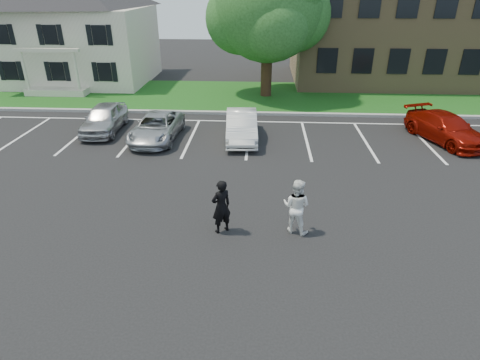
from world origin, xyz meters
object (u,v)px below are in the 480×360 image
object	(u,v)px
car_silver_west	(104,118)
car_red_compact	(446,128)
house	(77,28)
car_silver_minivan	(157,127)
tree	(270,9)
man_white_shirt	(296,206)
car_white_sedan	(242,126)
man_black_suit	(221,207)
office_building	(447,22)

from	to	relation	value
car_silver_west	car_red_compact	size ratio (longest dim) A/B	0.90
house	car_silver_minivan	size ratio (longest dim) A/B	2.40
house	tree	size ratio (longest dim) A/B	1.17
man_white_shirt	car_white_sedan	distance (m)	8.10
tree	car_silver_west	bearing A→B (deg)	-137.69
house	car_red_compact	world-z (taller)	house
house	car_white_sedan	size ratio (longest dim) A/B	2.52
car_silver_west	man_black_suit	bearing A→B (deg)	-54.63
man_black_suit	car_red_compact	size ratio (longest dim) A/B	0.39
house	man_white_shirt	size ratio (longest dim) A/B	5.94
car_silver_west	car_red_compact	xyz separation A→B (m)	(16.61, -0.44, -0.04)
man_black_suit	car_silver_west	distance (m)	11.09
man_white_shirt	car_silver_minivan	world-z (taller)	man_white_shirt
office_building	car_silver_west	size ratio (longest dim) A/B	5.58
man_white_shirt	car_red_compact	world-z (taller)	man_white_shirt
tree	car_silver_minivan	size ratio (longest dim) A/B	2.05
man_white_shirt	office_building	bearing A→B (deg)	-95.38
car_white_sedan	car_silver_minivan	bearing A→B (deg)	178.87
car_silver_west	car_white_sedan	bearing A→B (deg)	-8.84
tree	car_white_sedan	size ratio (longest dim) A/B	2.15
tree	car_silver_west	world-z (taller)	tree
office_building	car_white_sedan	bearing A→B (deg)	-135.56
man_white_shirt	car_silver_west	world-z (taller)	man_white_shirt
tree	car_silver_minivan	xyz separation A→B (m)	(-5.32, -8.45, -4.75)
house	man_black_suit	world-z (taller)	house
office_building	man_black_suit	xyz separation A→B (m)	(-14.50, -22.02, -3.30)
office_building	car_red_compact	size ratio (longest dim) A/B	5.04
car_silver_minivan	man_black_suit	bearing A→B (deg)	-61.44
man_black_suit	car_white_sedan	world-z (taller)	man_black_suit
man_black_suit	car_white_sedan	bearing A→B (deg)	-126.23
tree	car_silver_west	xyz separation A→B (m)	(-8.22, -7.48, -4.67)
man_black_suit	car_red_compact	distance (m)	12.87
house	car_silver_west	xyz separation A→B (m)	(5.71, -11.24, -3.15)
car_silver_west	car_red_compact	distance (m)	16.62
tree	man_black_suit	size ratio (longest dim) A/B	5.11
office_building	tree	size ratio (longest dim) A/B	2.55
man_black_suit	car_silver_minivan	size ratio (longest dim) A/B	0.40
house	car_white_sedan	world-z (taller)	house
man_white_shirt	car_red_compact	size ratio (longest dim) A/B	0.39
car_silver_west	car_white_sedan	size ratio (longest dim) A/B	0.98
car_white_sedan	car_red_compact	xyz separation A→B (m)	(9.64, 0.34, -0.03)
car_silver_west	car_silver_minivan	xyz separation A→B (m)	(2.90, -0.96, -0.09)
tree	man_white_shirt	world-z (taller)	tree
car_red_compact	man_white_shirt	bearing A→B (deg)	-153.35
man_black_suit	man_white_shirt	size ratio (longest dim) A/B	0.99
house	car_white_sedan	bearing A→B (deg)	-43.49
car_red_compact	car_silver_west	bearing A→B (deg)	157.99
tree	man_black_suit	world-z (taller)	tree
car_silver_minivan	car_white_sedan	world-z (taller)	car_white_sedan
tree	car_red_compact	world-z (taller)	tree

